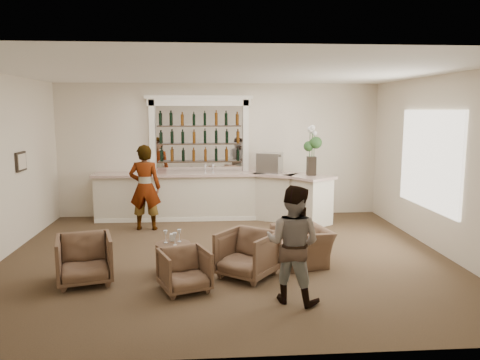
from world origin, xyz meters
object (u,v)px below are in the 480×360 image
at_px(armchair_right, 247,254).
at_px(cocktail_table, 173,258).
at_px(guest, 293,244).
at_px(armchair_far, 302,246).
at_px(sommelier, 145,187).
at_px(armchair_center, 185,270).
at_px(espresso_machine, 270,163).
at_px(flower_vase, 312,147).
at_px(bar_counter, 214,196).
at_px(armchair_left, 84,259).

bearing_deg(armchair_right, cocktail_table, -155.31).
distance_m(cocktail_table, guest, 2.22).
relative_size(armchair_right, armchair_far, 0.85).
bearing_deg(sommelier, armchair_center, 108.52).
distance_m(sommelier, espresso_machine, 3.04).
relative_size(espresso_machine, flower_vase, 0.48).
bearing_deg(armchair_right, armchair_far, 67.81).
xyz_separation_m(bar_counter, armchair_left, (-2.07, -4.11, -0.20)).
relative_size(guest, armchair_left, 1.99).
xyz_separation_m(armchair_center, flower_vase, (2.79, 4.01, 1.48)).
xyz_separation_m(bar_counter, guest, (1.00, -5.03, 0.25)).
distance_m(armchair_right, espresso_machine, 4.21).
distance_m(bar_counter, cocktail_table, 3.84).
height_order(bar_counter, armchair_right, bar_counter).
bearing_deg(espresso_machine, sommelier, -139.75).
bearing_deg(sommelier, bar_counter, -147.23).
relative_size(sommelier, armchair_far, 1.96).
bearing_deg(sommelier, cocktail_table, 108.51).
bearing_deg(bar_counter, sommelier, -150.26).
relative_size(guest, armchair_right, 2.00).
relative_size(armchair_center, armchair_far, 0.71).
bearing_deg(espresso_machine, flower_vase, -3.72).
distance_m(armchair_center, espresso_machine, 4.99).
xyz_separation_m(sommelier, armchair_left, (-0.53, -3.24, -0.58)).
xyz_separation_m(espresso_machine, flower_vase, (0.91, -0.48, 0.41)).
distance_m(bar_counter, sommelier, 1.81).
bearing_deg(sommelier, armchair_far, 142.46).
distance_m(cocktail_table, armchair_left, 1.38).
height_order(bar_counter, cocktail_table, bar_counter).
distance_m(bar_counter, armchair_far, 3.75).
xyz_separation_m(armchair_far, flower_vase, (0.81, 2.91, 1.47)).
bearing_deg(cocktail_table, armchair_far, 8.15).
relative_size(sommelier, armchair_center, 2.76).
distance_m(guest, flower_vase, 4.77).
relative_size(armchair_far, espresso_machine, 1.76).
relative_size(bar_counter, armchair_center, 8.28).
xyz_separation_m(guest, armchair_right, (-0.55, 1.00, -0.45)).
relative_size(guest, armchair_far, 1.69).
xyz_separation_m(bar_counter, espresso_machine, (1.36, -0.05, 0.81)).
distance_m(sommelier, armchair_center, 3.86).
bearing_deg(sommelier, guest, 124.41).
xyz_separation_m(cocktail_table, sommelier, (-0.80, 2.88, 0.70)).
bearing_deg(bar_counter, cocktail_table, -101.11).
bearing_deg(bar_counter, armchair_center, -96.52).
bearing_deg(armchair_right, armchair_left, -140.50).
bearing_deg(flower_vase, armchair_far, -105.52).
bearing_deg(sommelier, armchair_right, 125.24).
bearing_deg(armchair_center, armchair_right, 6.88).
height_order(sommelier, espresso_machine, sommelier).
distance_m(bar_counter, guest, 5.13).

